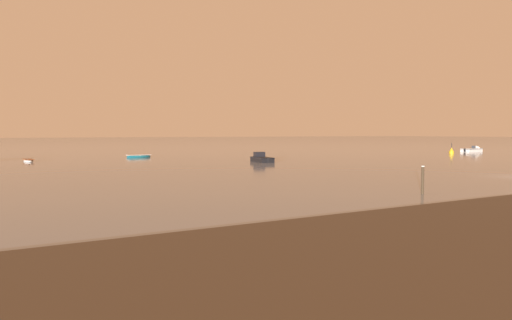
# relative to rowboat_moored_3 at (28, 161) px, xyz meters

# --- Properties ---
(rowboat_moored_3) EXTENTS (1.49, 3.38, 0.52)m
(rowboat_moored_3) POSITION_rel_rowboat_moored_3_xyz_m (0.00, 0.00, 0.00)
(rowboat_moored_3) COLOR white
(rowboat_moored_3) RESTS_ON ground
(motorboat_moored_0) EXTENTS (6.14, 2.59, 2.05)m
(motorboat_moored_0) POSITION_rel_rowboat_moored_3_xyz_m (85.57, -9.16, 0.14)
(motorboat_moored_0) COLOR white
(motorboat_moored_0) RESTS_ON ground
(rowboat_moored_6) EXTENTS (4.32, 1.99, 0.66)m
(rowboat_moored_6) POSITION_rel_rowboat_moored_3_xyz_m (16.45, 3.29, 0.04)
(rowboat_moored_6) COLOR #197084
(rowboat_moored_6) RESTS_ON ground
(motorboat_moored_2) EXTENTS (2.62, 5.55, 2.03)m
(motorboat_moored_2) POSITION_rel_rowboat_moored_3_xyz_m (28.69, -15.63, 0.17)
(motorboat_moored_2) COLOR black
(motorboat_moored_2) RESTS_ON ground
(channel_buoy) EXTENTS (0.90, 0.90, 2.30)m
(channel_buoy) POSITION_rel_rowboat_moored_3_xyz_m (73.07, -13.16, 0.32)
(channel_buoy) COLOR gold
(channel_buoy) RESTS_ON ground
(mooring_post_near) EXTENTS (0.22, 0.22, 2.13)m
(mooring_post_near) POSITION_rel_rowboat_moored_3_xyz_m (21.04, -50.73, 0.77)
(mooring_post_near) COLOR #3F3323
(mooring_post_near) RESTS_ON ground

